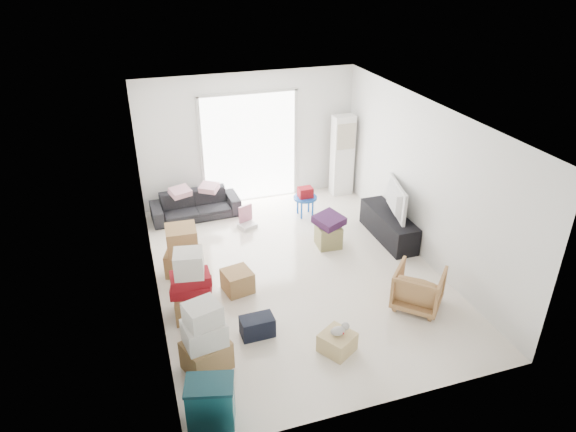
% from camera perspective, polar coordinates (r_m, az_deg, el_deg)
% --- Properties ---
extents(room_shell, '(4.98, 6.48, 3.18)m').
position_cam_1_polar(room_shell, '(8.00, 0.91, 1.94)').
color(room_shell, silver).
rests_on(room_shell, ground).
extents(sliding_door, '(2.10, 0.04, 2.33)m').
position_cam_1_polar(sliding_door, '(10.68, -4.30, 8.01)').
color(sliding_door, white).
rests_on(sliding_door, room_shell).
extents(ac_tower, '(0.45, 0.30, 1.75)m').
position_cam_1_polar(ac_tower, '(11.12, 6.05, 6.70)').
color(ac_tower, white).
rests_on(ac_tower, room_shell).
extents(tv_console, '(0.45, 1.51, 0.50)m').
position_cam_1_polar(tv_console, '(9.68, 11.11, -1.07)').
color(tv_console, black).
rests_on(tv_console, room_shell).
extents(television, '(0.82, 1.15, 0.14)m').
position_cam_1_polar(television, '(9.53, 11.28, 0.61)').
color(television, black).
rests_on(television, tv_console).
extents(sofa, '(1.75, 0.58, 0.68)m').
position_cam_1_polar(sofa, '(10.39, -10.30, 1.63)').
color(sofa, '#232428').
rests_on(sofa, room_shell).
extents(pillow_left, '(0.45, 0.41, 0.12)m').
position_cam_1_polar(pillow_left, '(10.17, -11.97, 3.37)').
color(pillow_left, '#E4A6BA').
rests_on(pillow_left, sofa).
extents(pillow_right, '(0.43, 0.42, 0.12)m').
position_cam_1_polar(pillow_right, '(10.26, -8.82, 3.86)').
color(pillow_right, '#E4A6BA').
rests_on(pillow_right, sofa).
extents(armchair, '(0.93, 0.93, 0.70)m').
position_cam_1_polar(armchair, '(7.94, 14.32, -7.57)').
color(armchair, '#9E7846').
rests_on(armchair, room_shell).
extents(storage_bins, '(0.61, 0.50, 0.62)m').
position_cam_1_polar(storage_bins, '(6.15, -8.57, -19.88)').
color(storage_bins, '#195C67').
rests_on(storage_bins, room_shell).
extents(box_stack_a, '(0.68, 0.62, 1.00)m').
position_cam_1_polar(box_stack_a, '(6.70, -9.19, -13.49)').
color(box_stack_a, '#A47F4A').
rests_on(box_stack_a, room_shell).
extents(box_stack_b, '(0.65, 0.57, 1.08)m').
position_cam_1_polar(box_stack_b, '(7.59, -10.68, -7.91)').
color(box_stack_b, '#A47F4A').
rests_on(box_stack_b, room_shell).
extents(box_stack_c, '(0.68, 0.62, 0.84)m').
position_cam_1_polar(box_stack_c, '(8.60, -11.60, -3.83)').
color(box_stack_c, '#A47F4A').
rests_on(box_stack_c, room_shell).
extents(loose_box, '(0.50, 0.50, 0.35)m').
position_cam_1_polar(loose_box, '(8.16, -5.63, -7.20)').
color(loose_box, '#A47F4A').
rests_on(loose_box, room_shell).
extents(duffel_bag, '(0.47, 0.29, 0.30)m').
position_cam_1_polar(duffel_bag, '(7.31, -3.43, -12.14)').
color(duffel_bag, black).
rests_on(duffel_bag, room_shell).
extents(ottoman, '(0.44, 0.44, 0.41)m').
position_cam_1_polar(ottoman, '(9.30, 4.51, -2.18)').
color(ottoman, '#9A9559').
rests_on(ottoman, room_shell).
extents(blanket, '(0.59, 0.59, 0.14)m').
position_cam_1_polar(blanket, '(9.16, 4.57, -0.68)').
color(blanket, '#3E1A43').
rests_on(blanket, ottoman).
extents(kids_table, '(0.48, 0.48, 0.61)m').
position_cam_1_polar(kids_table, '(10.24, 1.93, 2.25)').
color(kids_table, '#134AAD').
rests_on(kids_table, room_shell).
extents(toy_walker, '(0.39, 0.37, 0.42)m').
position_cam_1_polar(toy_walker, '(9.98, -4.62, -0.57)').
color(toy_walker, silver).
rests_on(toy_walker, room_shell).
extents(wood_crate, '(0.56, 0.56, 0.27)m').
position_cam_1_polar(wood_crate, '(7.10, 5.49, -13.79)').
color(wood_crate, '#E0C281').
rests_on(wood_crate, room_shell).
extents(plush_bunny, '(0.28, 0.16, 0.14)m').
position_cam_1_polar(plush_bunny, '(6.98, 5.78, -12.46)').
color(plush_bunny, '#B2ADA8').
rests_on(plush_bunny, wood_crate).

